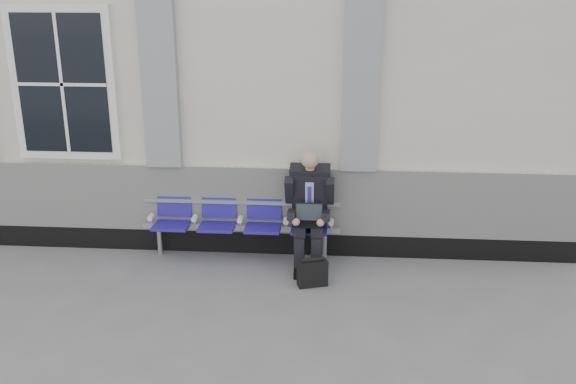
{
  "coord_description": "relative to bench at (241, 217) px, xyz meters",
  "views": [
    {
      "loc": [
        3.8,
        -6.44,
        3.56
      ],
      "look_at": [
        3.25,
        0.9,
        1.06
      ],
      "focal_mm": 40.0,
      "sensor_mm": 36.0,
      "label": 1
    }
  ],
  "objects": [
    {
      "name": "businessman",
      "position": [
        0.9,
        -0.14,
        0.25
      ],
      "size": [
        0.62,
        0.83,
        1.51
      ],
      "color": "black",
      "rests_on": "ground"
    },
    {
      "name": "bench",
      "position": [
        0.0,
        0.0,
        0.0
      ],
      "size": [
        2.6,
        0.47,
        0.91
      ],
      "color": "#9EA0A3",
      "rests_on": "ground"
    },
    {
      "name": "station_building",
      "position": [
        -2.62,
        2.15,
        1.67
      ],
      "size": [
        14.4,
        4.4,
        4.49
      ],
      "color": "beige",
      "rests_on": "ground"
    },
    {
      "name": "briefcase",
      "position": [
        0.97,
        -0.78,
        -0.38
      ],
      "size": [
        0.38,
        0.25,
        0.36
      ],
      "color": "black",
      "rests_on": "ground"
    },
    {
      "name": "ground",
      "position": [
        -2.6,
        -1.32,
        -0.55
      ],
      "size": [
        70.0,
        70.0,
        0.0
      ],
      "primitive_type": "plane",
      "color": "slate",
      "rests_on": "ground"
    }
  ]
}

